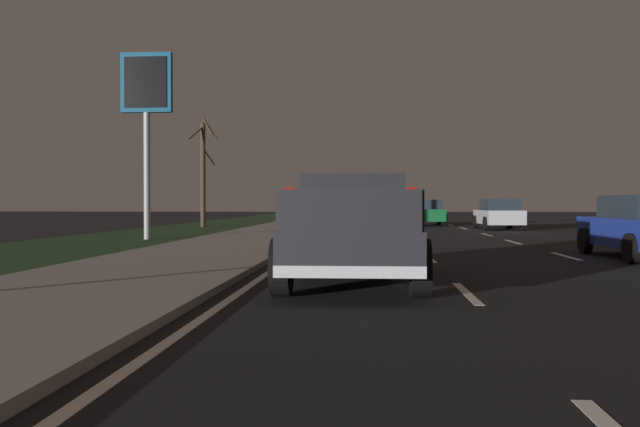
# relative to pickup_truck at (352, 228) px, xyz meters

# --- Properties ---
(ground) EXTENTS (144.00, 144.00, 0.00)m
(ground) POSITION_rel_pickup_truck_xyz_m (15.60, -3.50, -0.91)
(ground) COLOR black
(sidewalk_shoulder) EXTENTS (108.00, 4.00, 0.12)m
(sidewalk_shoulder) POSITION_rel_pickup_truck_xyz_m (15.60, 3.95, -0.85)
(sidewalk_shoulder) COLOR gray
(sidewalk_shoulder) RESTS_ON ground
(grass_verge) EXTENTS (108.00, 6.00, 0.01)m
(grass_verge) POSITION_rel_pickup_truck_xyz_m (15.60, 8.95, -0.91)
(grass_verge) COLOR #1E3819
(grass_verge) RESTS_ON ground
(lane_markings) EXTENTS (108.00, 7.04, 0.01)m
(lane_markings) POSITION_rel_pickup_truck_xyz_m (18.74, -0.41, -0.91)
(lane_markings) COLOR silver
(lane_markings) RESTS_ON ground
(pickup_truck) EXTENTS (5.45, 2.33, 1.87)m
(pickup_truck) POSITION_rel_pickup_truck_xyz_m (0.00, 0.00, 0.00)
(pickup_truck) COLOR #232328
(pickup_truck) RESTS_ON ground
(sedan_silver) EXTENTS (4.42, 2.05, 1.54)m
(sedan_silver) POSITION_rel_pickup_truck_xyz_m (22.55, -6.87, -0.13)
(sedan_silver) COLOR #B2B5BA
(sedan_silver) RESTS_ON ground
(sedan_green) EXTENTS (4.41, 2.04, 1.54)m
(sedan_green) POSITION_rel_pickup_truck_xyz_m (28.20, -3.72, -0.13)
(sedan_green) COLOR #14592D
(sedan_green) RESTS_ON ground
(gas_price_sign) EXTENTS (0.27, 1.90, 6.89)m
(gas_price_sign) POSITION_rel_pickup_truck_xyz_m (12.19, 7.92, 4.27)
(gas_price_sign) COLOR #99999E
(gas_price_sign) RESTS_ON ground
(bare_tree_far) EXTENTS (2.30, 1.31, 6.17)m
(bare_tree_far) POSITION_rel_pickup_truck_xyz_m (24.51, 8.97, 2.22)
(bare_tree_far) COLOR #423323
(bare_tree_far) RESTS_ON ground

